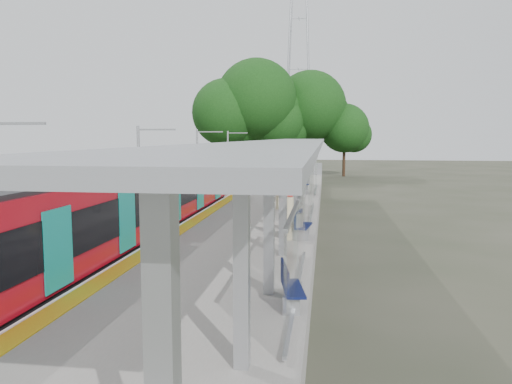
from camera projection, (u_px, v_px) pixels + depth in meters
trackbed at (179, 224)px, 27.06m from camera, size 3.00×70.00×0.24m
platform at (261, 219)px, 26.40m from camera, size 6.00×50.00×1.00m
tactile_strip at (214, 208)px, 26.69m from camera, size 0.60×50.00×0.02m
end_fence at (292, 169)px, 50.84m from camera, size 6.00×0.10×1.20m
train at (121, 209)px, 19.35m from camera, size 2.74×27.60×3.62m
canopy at (286, 151)px, 22.02m from camera, size 3.27×38.00×3.66m
pylon at (299, 44)px, 76.66m from camera, size 8.00×4.00×38.00m
tree_cluster at (276, 109)px, 58.17m from camera, size 20.32×13.13×13.73m
catenary_masts at (141, 174)px, 26.00m from camera, size 2.08×48.16×5.40m
bench_near at (289, 285)px, 11.27m from camera, size 0.68×1.46×0.96m
bench_mid at (301, 224)px, 18.99m from camera, size 0.64×1.55×1.03m
bench_far at (299, 184)px, 34.34m from camera, size 1.18×1.77×1.17m
info_pillar_near at (288, 218)px, 18.61m from camera, size 0.43×0.43×1.90m
info_pillar_far at (279, 195)px, 26.45m from camera, size 0.40×0.40×1.76m
litter_bin at (296, 226)px, 18.67m from camera, size 0.49×0.49×0.98m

